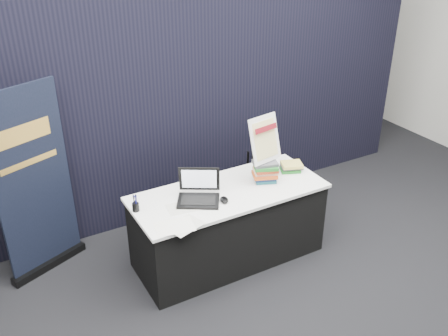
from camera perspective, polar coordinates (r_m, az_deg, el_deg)
floor at (r=4.63m, az=3.98°, el=-13.70°), size 8.00×8.00×0.00m
wall_back at (r=7.26m, az=-13.77°, el=16.58°), size 8.00×0.02×3.50m
drape_partition at (r=5.22m, az=-5.26°, el=6.75°), size 6.00×0.08×2.40m
display_table at (r=4.76m, az=0.50°, el=-6.51°), size 1.80×0.75×0.75m
laptop at (r=4.41m, az=-3.25°, el=-2.90°), size 0.45×0.45×0.28m
mouse at (r=4.39m, az=0.02°, el=-3.65°), size 0.11×0.13×0.04m
brochure_left at (r=4.10m, az=-5.68°, el=-6.66°), size 0.35×0.28×0.00m
brochure_mid at (r=4.33m, az=-4.71°, el=-4.50°), size 0.29×0.23×0.00m
brochure_right at (r=4.10m, az=-4.48°, el=-6.58°), size 0.34×0.28×0.00m
pen_cup at (r=4.32m, az=-10.06°, el=-4.41°), size 0.08×0.08×0.08m
book_stack_tall at (r=4.69m, az=4.76°, el=-0.39°), size 0.26×0.23×0.20m
book_stack_short at (r=4.93m, az=7.75°, el=0.11°), size 0.24×0.22×0.09m
info_sign at (r=4.58m, az=4.70°, el=3.25°), size 0.34×0.18×0.45m
pullup_banner at (r=4.74m, az=-20.72°, el=-2.81°), size 0.74×0.38×1.79m
stacking_chair at (r=5.37m, az=5.05°, el=-1.41°), size 0.48×0.50×0.81m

